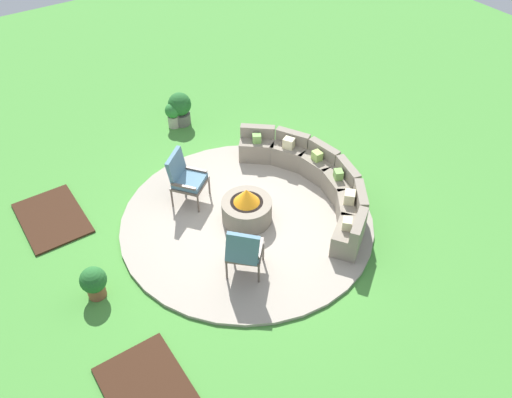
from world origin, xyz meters
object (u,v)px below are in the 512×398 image
fire_pit (247,208)px  potted_plant_0 (94,282)px  curved_stone_bench (316,179)px  potted_plant_2 (173,114)px  potted_plant_1 (180,108)px  lounge_chair_front_left (185,177)px  lounge_chair_front_right (244,250)px

fire_pit → potted_plant_0: fire_pit is taller
curved_stone_bench → potted_plant_2: (-3.58, -1.19, -0.02)m
potted_plant_0 → potted_plant_1: 4.98m
curved_stone_bench → lounge_chair_front_left: size_ratio=3.59×
potted_plant_1 → potted_plant_2: (0.03, -0.20, -0.07)m
curved_stone_bench → potted_plant_0: bearing=-89.9°
lounge_chair_front_right → lounge_chair_front_left: bearing=130.4°
potted_plant_2 → lounge_chair_front_left: bearing=-21.8°
potted_plant_0 → fire_pit: bearing=91.5°
lounge_chair_front_right → potted_plant_0: lounge_chair_front_right is taller
fire_pit → potted_plant_2: (-3.51, 0.33, -0.00)m
curved_stone_bench → potted_plant_0: 4.42m
potted_plant_0 → lounge_chair_front_right: bearing=66.2°
fire_pit → lounge_chair_front_right: bearing=-35.1°
lounge_chair_front_left → potted_plant_1: (-2.44, 1.17, -0.20)m
lounge_chair_front_right → potted_plant_1: lounge_chair_front_right is taller
curved_stone_bench → potted_plant_1: 3.74m
lounge_chair_front_right → potted_plant_0: 2.38m
lounge_chair_front_left → lounge_chair_front_right: (2.13, -0.09, -0.00)m
lounge_chair_front_left → potted_plant_1: bearing=-153.4°
lounge_chair_front_left → lounge_chair_front_right: lounge_chair_front_left is taller
lounge_chair_front_left → potted_plant_0: size_ratio=1.79×
fire_pit → potted_plant_1: 3.58m
lounge_chair_front_left → potted_plant_1: lounge_chair_front_left is taller
fire_pit → lounge_chair_front_left: (-1.10, -0.63, 0.27)m
fire_pit → curved_stone_bench: size_ratio=0.24×
lounge_chair_front_right → potted_plant_2: bearing=119.8°
potted_plant_1 → potted_plant_2: size_ratio=1.29×
curved_stone_bench → lounge_chair_front_right: 2.46m
potted_plant_0 → curved_stone_bench: bearing=90.1°
potted_plant_1 → potted_plant_2: bearing=-82.0°
fire_pit → potted_plant_1: fire_pit is taller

